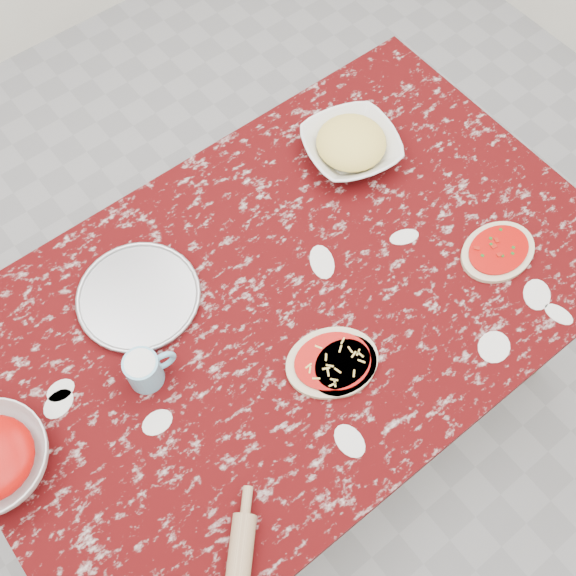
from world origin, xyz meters
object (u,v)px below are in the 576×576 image
at_px(pizza_tray, 139,297).
at_px(cheese_bowl, 351,147).
at_px(flour_mug, 145,370).
at_px(worktable, 288,312).

relative_size(pizza_tray, cheese_bowl, 1.17).
relative_size(cheese_bowl, flour_mug, 2.09).
bearing_deg(worktable, pizza_tray, 142.14).
relative_size(worktable, flour_mug, 13.35).
bearing_deg(worktable, flour_mug, 174.66).
height_order(worktable, cheese_bowl, cheese_bowl).
bearing_deg(flour_mug, worktable, -5.34).
height_order(pizza_tray, flour_mug, flour_mug).
xyz_separation_m(worktable, flour_mug, (-0.38, 0.04, 0.13)).
xyz_separation_m(pizza_tray, flour_mug, (-0.09, -0.19, 0.04)).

